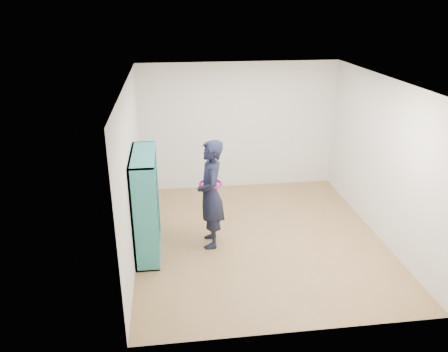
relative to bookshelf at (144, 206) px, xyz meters
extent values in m
plane|color=olive|center=(1.84, 0.16, -0.78)|extent=(4.50, 4.50, 0.00)
plane|color=white|center=(1.84, 0.16, 1.82)|extent=(4.50, 4.50, 0.00)
cube|color=silver|center=(-0.16, 0.16, 0.52)|extent=(0.02, 4.50, 2.60)
cube|color=silver|center=(3.84, 0.16, 0.52)|extent=(0.02, 4.50, 2.60)
cube|color=silver|center=(1.84, 2.41, 0.52)|extent=(4.00, 0.02, 2.60)
cube|color=silver|center=(1.84, -2.09, 0.52)|extent=(4.00, 0.02, 2.60)
cube|color=teal|center=(0.03, -0.59, 0.03)|extent=(0.35, 0.03, 1.62)
cube|color=teal|center=(0.03, 0.60, 0.03)|extent=(0.35, 0.03, 1.62)
cube|color=teal|center=(0.03, 0.01, -0.77)|extent=(0.35, 1.22, 0.03)
cube|color=teal|center=(0.03, 0.01, 0.83)|extent=(0.35, 1.22, 0.03)
cube|color=teal|center=(-0.14, 0.01, 0.03)|extent=(0.03, 1.22, 1.62)
cube|color=teal|center=(0.03, -0.19, 0.03)|extent=(0.33, 0.03, 1.57)
cube|color=teal|center=(0.03, 0.20, 0.03)|extent=(0.33, 0.03, 1.57)
cube|color=teal|center=(0.03, 0.01, -0.37)|extent=(0.33, 1.17, 0.03)
cube|color=teal|center=(0.03, 0.01, 0.03)|extent=(0.33, 1.17, 0.03)
cube|color=teal|center=(0.03, 0.01, 0.42)|extent=(0.33, 1.17, 0.03)
cube|color=beige|center=(0.05, -0.39, -0.70)|extent=(0.22, 0.14, 0.09)
cube|color=black|center=(0.06, -0.44, -0.23)|extent=(0.18, 0.16, 0.25)
cube|color=maroon|center=(0.06, -0.44, 0.15)|extent=(0.18, 0.16, 0.23)
cube|color=silver|center=(0.05, -0.39, 0.48)|extent=(0.22, 0.14, 0.09)
cube|color=navy|center=(0.06, -0.05, -0.61)|extent=(0.18, 0.16, 0.28)
cube|color=brown|center=(0.06, -0.05, -0.22)|extent=(0.18, 0.16, 0.27)
cube|color=#BFB28C|center=(0.05, 0.00, 0.08)|extent=(0.22, 0.14, 0.09)
cube|color=#26594C|center=(0.06, -0.05, 0.56)|extent=(0.18, 0.16, 0.25)
cube|color=beige|center=(0.06, 0.34, -0.61)|extent=(0.18, 0.16, 0.26)
cube|color=black|center=(0.05, 0.39, -0.31)|extent=(0.22, 0.14, 0.09)
cube|color=maroon|center=(0.06, 0.34, 0.15)|extent=(0.18, 0.16, 0.22)
cube|color=silver|center=(0.06, 0.34, 0.56)|extent=(0.18, 0.16, 0.25)
imported|color=black|center=(1.03, 0.08, 0.10)|extent=(0.44, 0.65, 1.76)
torus|color=#A10C70|center=(1.03, 0.08, 0.28)|extent=(0.37, 0.37, 0.04)
cube|color=silver|center=(0.89, 0.17, 0.21)|extent=(0.04, 0.10, 0.14)
cube|color=black|center=(0.89, 0.17, 0.21)|extent=(0.04, 0.10, 0.13)
camera|label=1|loc=(0.44, -6.10, 2.92)|focal=35.00mm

